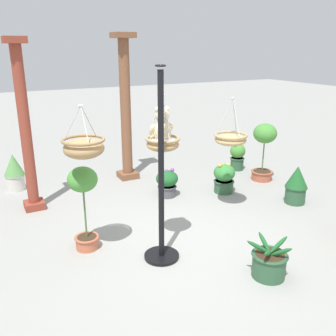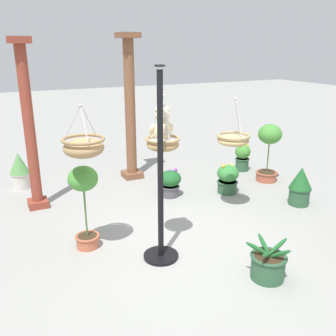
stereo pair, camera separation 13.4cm
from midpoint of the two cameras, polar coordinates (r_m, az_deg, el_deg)
name	(u,v)px [view 2 (the right image)]	position (r m, az deg, el deg)	size (l,w,h in m)	color
ground_plane	(171,247)	(5.05, 1.28, -12.02)	(40.00, 40.00, 0.00)	gray
display_pole_central	(161,205)	(4.49, -0.28, -5.66)	(0.44, 0.44, 2.36)	black
hanging_basket_with_teddy	(163,143)	(4.54, 0.04, 3.84)	(0.43, 0.43, 0.69)	tan
teddy_bear	(162,127)	(4.52, -0.09, 6.26)	(0.31, 0.27, 0.45)	beige
hanging_basket_left_high	(84,147)	(4.42, -11.99, 3.24)	(0.50, 0.50, 0.62)	#A37F51
hanging_basket_right_low	(233,139)	(5.77, 10.65, 4.35)	(0.51, 0.51, 0.73)	tan
greenhouse_pillar_left	(30,131)	(6.18, -19.93, 5.44)	(0.33, 0.33, 2.68)	brown
greenhouse_pillar_right	(130,112)	(7.27, -5.30, 8.64)	(0.38, 0.38, 2.79)	brown
potted_plant_fern_front	(228,178)	(6.79, 9.72, -1.59)	(0.39, 0.39, 0.56)	#2D5638
potted_plant_flowering_red	(268,264)	(4.52, 15.98, -14.04)	(0.53, 0.52, 0.47)	#2D5638
potted_plant_tall_leafy	(242,156)	(8.08, 11.85, 1.74)	(0.32, 0.32, 0.62)	#2D5638
potted_plant_bushy_green	(20,170)	(7.40, -21.37, -0.31)	(0.36, 0.36, 0.69)	beige
potted_plant_small_succulent	(300,186)	(6.58, 20.23, -2.55)	(0.37, 0.37, 0.66)	#2D5638
potted_plant_conical_shrub	(269,148)	(7.46, 15.74, 3.02)	(0.45, 0.45, 1.14)	#AD563D
potted_plant_trailing_ivy	(170,182)	(6.55, 0.92, -2.24)	(0.39, 0.39, 0.51)	#4C4C51
potted_plant_broad_leaf	(84,198)	(4.84, -11.96, -4.47)	(0.38, 0.38, 1.13)	#BC6042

